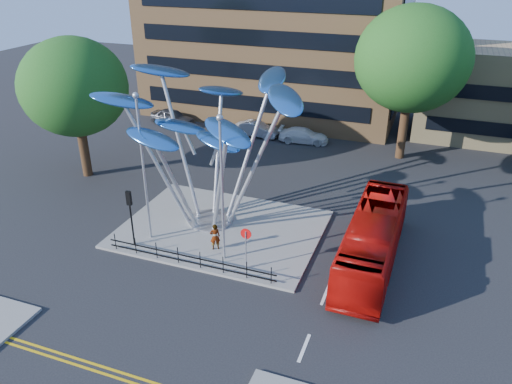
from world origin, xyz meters
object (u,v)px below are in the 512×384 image
at_px(tree_left, 74,87).
at_px(pedestrian, 215,237).
at_px(tree_right, 413,59).
at_px(parked_car_right, 304,136).
at_px(no_entry_sign_island, 246,242).
at_px(parked_car_left, 172,117).
at_px(street_lamp_left, 142,156).
at_px(parked_car_mid, 256,129).
at_px(traffic_light_island, 130,207).
at_px(street_lamp_right, 222,177).
at_px(red_bus, 373,239).
at_px(leaf_sculpture, 206,118).

bearing_deg(tree_left, pedestrian, -24.82).
distance_m(tree_right, parked_car_right, 11.24).
bearing_deg(no_entry_sign_island, tree_left, 154.93).
bearing_deg(parked_car_left, pedestrian, -135.77).
distance_m(street_lamp_left, parked_car_right, 20.13).
bearing_deg(street_lamp_left, tree_left, 145.62).
bearing_deg(parked_car_right, no_entry_sign_island, -179.06).
relative_size(pedestrian, parked_car_mid, 0.39).
distance_m(pedestrian, parked_car_right, 18.95).
height_order(tree_left, traffic_light_island, tree_left).
bearing_deg(parked_car_left, traffic_light_island, -147.44).
height_order(street_lamp_right, parked_car_mid, street_lamp_right).
relative_size(tree_left, pedestrian, 6.41).
height_order(traffic_light_island, pedestrian, traffic_light_island).
height_order(street_lamp_left, red_bus, street_lamp_left).
bearing_deg(no_entry_sign_island, red_bus, 27.10).
bearing_deg(leaf_sculpture, parked_car_left, 125.86).
bearing_deg(red_bus, parked_car_right, 117.61).
distance_m(tree_right, street_lamp_left, 22.49).
height_order(tree_left, street_lamp_right, tree_left).
height_order(tree_right, parked_car_mid, tree_right).
bearing_deg(red_bus, tree_right, 91.30).
distance_m(street_lamp_right, parked_car_right, 20.16).
relative_size(street_lamp_right, no_entry_sign_island, 3.39).
distance_m(tree_right, tree_left, 25.09).
height_order(tree_left, no_entry_sign_island, tree_left).
bearing_deg(street_lamp_right, traffic_light_island, -174.81).
bearing_deg(red_bus, street_lamp_left, -169.54).
bearing_deg(street_lamp_right, pedestrian, 141.13).
distance_m(no_entry_sign_island, parked_car_left, 25.78).
distance_m(tree_left, leaf_sculpture, 12.38).
relative_size(tree_left, street_lamp_right, 1.24).
relative_size(traffic_light_island, pedestrian, 2.13).
bearing_deg(parked_car_mid, tree_right, -90.10).
relative_size(no_entry_sign_island, red_bus, 0.23).
bearing_deg(tree_right, parked_car_right, 175.68).
relative_size(street_lamp_right, red_bus, 0.78).
distance_m(traffic_light_island, red_bus, 13.59).
xyz_separation_m(tree_right, pedestrian, (-8.36, -18.31, -7.08)).
xyz_separation_m(traffic_light_island, parked_car_mid, (0.06, 20.19, -1.93)).
bearing_deg(pedestrian, street_lamp_left, -29.19).
distance_m(street_lamp_left, traffic_light_island, 2.96).
height_order(tree_left, parked_car_left, tree_left).
bearing_deg(street_lamp_left, leaf_sculpture, 52.60).
bearing_deg(tree_right, street_lamp_right, -111.54).
xyz_separation_m(no_entry_sign_island, parked_car_mid, (-6.94, 20.17, -1.13)).
bearing_deg(pedestrian, tree_left, -56.65).
relative_size(leaf_sculpture, parked_car_left, 2.82).
bearing_deg(traffic_light_island, pedestrian, 14.39).
distance_m(tree_left, red_bus, 23.20).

